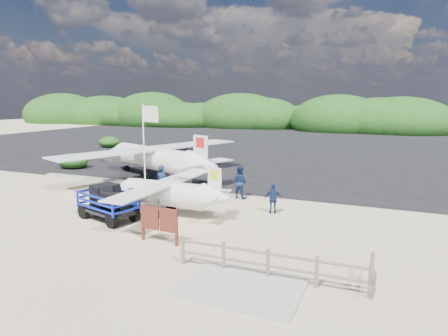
# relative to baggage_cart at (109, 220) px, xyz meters

# --- Properties ---
(ground) EXTENTS (160.00, 160.00, 0.00)m
(ground) POSITION_rel_baggage_cart_xyz_m (2.57, 1.93, 0.00)
(ground) COLOR beige
(asphalt_apron) EXTENTS (90.00, 50.00, 0.04)m
(asphalt_apron) POSITION_rel_baggage_cart_xyz_m (2.57, 31.93, 0.00)
(asphalt_apron) COLOR #B2B2B2
(asphalt_apron) RESTS_ON ground
(lagoon) EXTENTS (9.00, 7.00, 0.40)m
(lagoon) POSITION_rel_baggage_cart_xyz_m (-6.43, 3.43, 0.00)
(lagoon) COLOR #B2B2B2
(lagoon) RESTS_ON ground
(walkway_pad) EXTENTS (3.50, 2.50, 0.10)m
(walkway_pad) POSITION_rel_baggage_cart_xyz_m (8.07, -4.07, 0.00)
(walkway_pad) COLOR #B2B2B2
(walkway_pad) RESTS_ON ground
(vegetation_band) EXTENTS (124.00, 8.00, 4.40)m
(vegetation_band) POSITION_rel_baggage_cart_xyz_m (2.57, 56.93, 0.00)
(vegetation_band) COLOR #B2B2B2
(vegetation_band) RESTS_ON ground
(fence) EXTENTS (6.40, 2.00, 1.10)m
(fence) POSITION_rel_baggage_cart_xyz_m (8.57, -3.07, 0.00)
(fence) COLOR #B2B2B2
(fence) RESTS_ON ground
(baggage_cart) EXTENTS (3.48, 2.59, 1.55)m
(baggage_cart) POSITION_rel_baggage_cart_xyz_m (0.00, 0.00, 0.00)
(baggage_cart) COLOR #0D24D0
(baggage_cart) RESTS_ON ground
(flagpole) EXTENTS (1.15, 0.76, 5.33)m
(flagpole) POSITION_rel_baggage_cart_xyz_m (1.51, 0.82, 0.00)
(flagpole) COLOR white
(flagpole) RESTS_ON ground
(signboard) EXTENTS (1.79, 0.27, 1.47)m
(signboard) POSITION_rel_baggage_cart_xyz_m (3.77, -1.66, 0.00)
(signboard) COLOR maroon
(signboard) RESTS_ON ground
(crew_a) EXTENTS (0.79, 0.59, 1.98)m
(crew_a) POSITION_rel_baggage_cart_xyz_m (0.41, 4.04, 0.99)
(crew_a) COLOR #14244E
(crew_a) RESTS_ON ground
(crew_b) EXTENTS (1.04, 0.88, 1.87)m
(crew_b) POSITION_rel_baggage_cart_xyz_m (4.19, 6.12, 0.94)
(crew_b) COLOR #14244E
(crew_b) RESTS_ON ground
(crew_c) EXTENTS (0.94, 0.63, 1.48)m
(crew_c) POSITION_rel_baggage_cart_xyz_m (6.76, 3.92, 0.74)
(crew_c) COLOR #14244E
(crew_c) RESTS_ON ground
(aircraft_small) EXTENTS (6.72, 6.72, 2.38)m
(aircraft_small) POSITION_rel_baggage_cart_xyz_m (-10.12, 34.47, 0.00)
(aircraft_small) COLOR #B2B2B2
(aircraft_small) RESTS_ON ground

